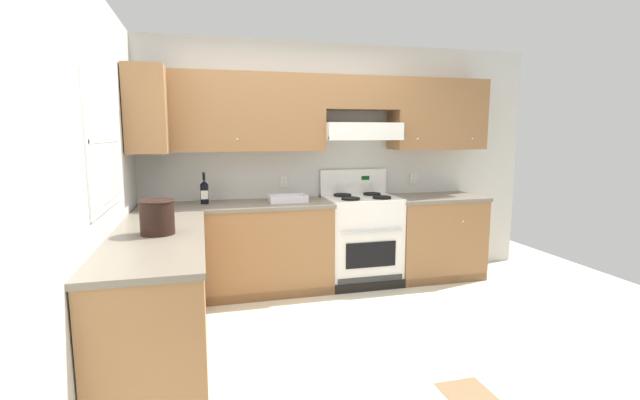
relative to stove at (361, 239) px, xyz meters
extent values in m
plane|color=beige|center=(-0.69, -1.25, -0.48)|extent=(7.04, 7.04, 0.00)
cube|color=olive|center=(-0.08, -2.17, -0.48)|extent=(0.30, 0.30, 0.01)
cube|color=silver|center=(-0.23, 0.37, 0.80)|extent=(4.68, 0.12, 2.55)
cube|color=olive|center=(-1.29, 0.13, 1.32)|extent=(1.77, 0.34, 0.76)
cube|color=olive|center=(0.93, 0.13, 1.32)|extent=(1.06, 0.34, 0.76)
cube|color=olive|center=(0.00, 0.13, 1.53)|extent=(0.80, 0.34, 0.34)
cube|color=white|center=(0.00, 0.09, 1.14)|extent=(0.80, 0.46, 0.17)
cube|color=white|center=(0.00, -0.13, 1.07)|extent=(0.80, 0.03, 0.04)
sphere|color=silver|center=(-1.29, -0.05, 1.06)|extent=(0.02, 0.02, 0.02)
sphere|color=silver|center=(0.60, -0.05, 1.06)|extent=(0.02, 0.02, 0.02)
sphere|color=silver|center=(1.26, -0.05, 1.06)|extent=(0.02, 0.02, 0.02)
cube|color=silver|center=(-0.78, 0.29, 0.60)|extent=(0.08, 0.01, 0.12)
cube|color=silver|center=(-0.78, 0.29, 0.62)|extent=(0.03, 0.00, 0.03)
cube|color=silver|center=(-0.78, 0.29, 0.58)|extent=(0.03, 0.00, 0.03)
cube|color=silver|center=(0.74, 0.29, 0.60)|extent=(0.08, 0.01, 0.12)
cube|color=silver|center=(0.74, 0.29, 0.62)|extent=(0.03, 0.00, 0.03)
cube|color=silver|center=(0.74, 0.29, 0.58)|extent=(0.03, 0.00, 0.03)
cube|color=silver|center=(-2.31, -1.15, 0.80)|extent=(0.12, 4.00, 2.55)
cube|color=white|center=(-2.26, -1.16, 1.07)|extent=(0.04, 1.00, 0.92)
cube|color=white|center=(-2.24, -1.16, 1.07)|extent=(0.01, 0.90, 0.82)
cube|color=white|center=(-2.24, -1.16, 1.07)|extent=(0.01, 0.90, 0.02)
cube|color=olive|center=(-2.07, -0.05, 1.32)|extent=(0.34, 0.64, 0.76)
cube|color=olive|center=(-1.30, -0.01, -0.04)|extent=(1.84, 0.61, 0.87)
cube|color=#756B5B|center=(-1.30, -0.01, 0.41)|extent=(1.86, 0.63, 0.04)
cube|color=olive|center=(0.87, -0.01, -0.04)|extent=(0.97, 0.61, 0.87)
cube|color=#756B5B|center=(0.87, -0.01, 0.41)|extent=(1.00, 0.63, 0.04)
cube|color=black|center=(-0.43, -0.28, -0.43)|extent=(3.54, 0.06, 0.09)
sphere|color=silver|center=(-1.67, -0.33, 0.20)|extent=(0.03, 0.03, 0.03)
sphere|color=silver|center=(1.02, -0.33, 0.20)|extent=(0.03, 0.03, 0.03)
cube|color=olive|center=(-1.94, -1.26, -0.04)|extent=(0.61, 1.89, 0.87)
cube|color=#756B5B|center=(-1.94, -1.26, 0.41)|extent=(0.63, 1.91, 0.04)
cube|color=black|center=(-1.66, -1.26, -0.43)|extent=(0.06, 1.85, 0.09)
cube|color=white|center=(0.00, 0.00, -0.02)|extent=(0.76, 0.58, 0.91)
cube|color=black|center=(0.00, -0.30, -0.10)|extent=(0.53, 0.01, 0.26)
cylinder|color=silver|center=(0.00, -0.32, 0.14)|extent=(0.65, 0.02, 0.02)
cube|color=#333333|center=(0.00, -0.30, -0.38)|extent=(0.70, 0.01, 0.11)
cube|color=white|center=(0.00, 0.00, 0.44)|extent=(0.76, 0.58, 0.02)
cube|color=white|center=(0.00, 0.27, 0.58)|extent=(0.76, 0.04, 0.29)
cube|color=#053F0C|center=(0.13, 0.25, 0.63)|extent=(0.09, 0.01, 0.04)
cylinder|color=black|center=(-0.17, -0.14, 0.46)|extent=(0.19, 0.19, 0.02)
cylinder|color=black|center=(-0.17, -0.14, 0.45)|extent=(0.07, 0.07, 0.01)
cylinder|color=black|center=(0.17, -0.14, 0.46)|extent=(0.19, 0.19, 0.02)
cylinder|color=black|center=(0.17, -0.14, 0.45)|extent=(0.07, 0.07, 0.01)
cylinder|color=black|center=(-0.17, 0.14, 0.46)|extent=(0.19, 0.19, 0.02)
cylinder|color=black|center=(-0.17, 0.14, 0.45)|extent=(0.07, 0.07, 0.01)
cylinder|color=black|center=(0.17, 0.14, 0.46)|extent=(0.19, 0.19, 0.02)
cylinder|color=black|center=(0.17, 0.14, 0.45)|extent=(0.07, 0.07, 0.01)
cylinder|color=white|center=(-0.21, 0.25, 0.55)|extent=(0.04, 0.02, 0.04)
cylinder|color=white|center=(-0.07, 0.25, 0.55)|extent=(0.04, 0.02, 0.04)
cylinder|color=white|center=(0.07, 0.25, 0.55)|extent=(0.04, 0.02, 0.04)
cylinder|color=white|center=(0.21, 0.25, 0.55)|extent=(0.04, 0.02, 0.04)
cylinder|color=black|center=(-1.61, 0.08, 0.53)|extent=(0.08, 0.08, 0.19)
cone|color=black|center=(-1.61, 0.08, 0.64)|extent=(0.08, 0.08, 0.04)
cylinder|color=black|center=(-1.61, 0.08, 0.70)|extent=(0.03, 0.03, 0.08)
cylinder|color=black|center=(-1.61, 0.08, 0.73)|extent=(0.03, 0.03, 0.02)
cube|color=silver|center=(-1.61, 0.04, 0.52)|extent=(0.07, 0.00, 0.09)
cube|color=silver|center=(-0.79, 0.00, 0.44)|extent=(0.30, 0.19, 0.02)
cube|color=silver|center=(-0.79, -0.11, 0.47)|extent=(0.38, 0.01, 0.07)
cube|color=silver|center=(-0.79, 0.11, 0.47)|extent=(0.38, 0.01, 0.07)
cube|color=silver|center=(-0.97, 0.00, 0.47)|extent=(0.01, 0.20, 0.07)
cube|color=silver|center=(-0.61, 0.00, 0.47)|extent=(0.01, 0.20, 0.07)
cylinder|color=black|center=(-1.93, -1.23, 0.55)|extent=(0.23, 0.23, 0.23)
torus|color=black|center=(-1.93, -1.23, 0.66)|extent=(0.24, 0.24, 0.01)
camera|label=1|loc=(-1.62, -4.43, 1.12)|focal=25.20mm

